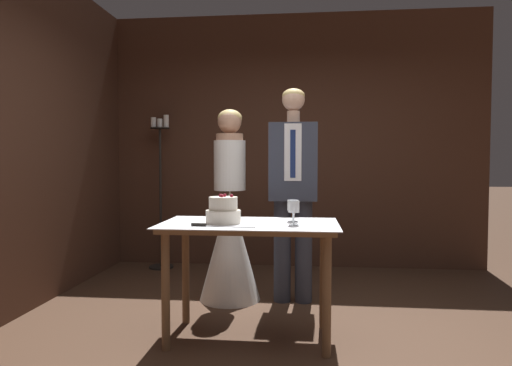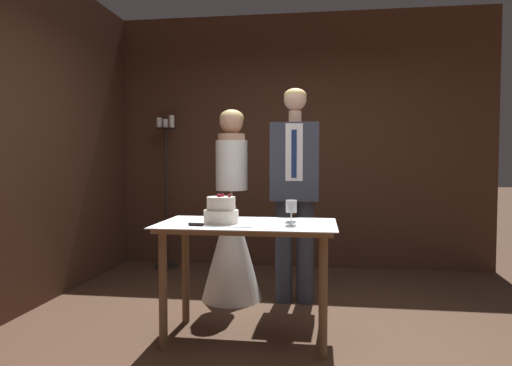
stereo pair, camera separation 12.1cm
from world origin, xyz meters
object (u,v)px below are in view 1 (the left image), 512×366
Objects in this scene: wine_glass_middle at (294,208)px; groom at (293,185)px; cake_knife at (211,225)px; cake_table at (249,240)px; bride at (230,230)px; tiered_cake at (223,211)px; wine_glass_near at (293,206)px; candle_stand at (161,192)px.

wine_glass_middle is 0.95m from groom.
wine_glass_middle is at bearing 17.56° from cake_knife.
cake_table is 7.54× the size of wine_glass_middle.
bride is 0.91× the size of groom.
tiered_cake is 0.49m from wine_glass_near.
wine_glass_near reaches higher than cake_table.
bride is (-0.28, 0.87, -0.07)m from cake_table.
groom is (0.28, 0.87, 0.34)m from cake_table.
tiered_cake is 0.95m from bride.
candle_stand is at bearing 131.55° from bride.
groom is 1.06× the size of candle_stand.
bride is 0.69m from groom.
wine_glass_near is at bearing -53.22° from bride.
tiered_cake is at bearing -163.72° from wine_glass_near.
wine_glass_near is 1.01m from bride.
tiered_cake is at bearing -167.81° from cake_table.
tiered_cake is 0.14× the size of bride.
groom reaches higher than wine_glass_middle.
groom is (-0.03, 0.95, 0.10)m from wine_glass_middle.
wine_glass_middle is (0.48, -0.04, 0.03)m from tiered_cake.
wine_glass_middle is at bearing -88.26° from groom.
tiered_cake is 0.13× the size of groom.
candle_stand reaches higher than tiered_cake.
groom is 1.92m from candle_stand.
bride is at bearing 179.93° from groom.
tiered_cake reaches higher than wine_glass_near.
tiered_cake is at bearing 76.09° from cake_knife.
candle_stand reaches higher than cake_table.
candle_stand is at bearing 119.57° from cake_knife.
cake_knife reaches higher than cake_table.
wine_glass_near is 2.46m from candle_stand.
wine_glass_near is at bearing -88.69° from groom.
cake_table is 0.65× the size of groom.
cake_knife is at bearing -138.45° from cake_table.
cake_knife is 0.24× the size of candle_stand.
wine_glass_middle is at bearing -52.62° from candle_stand.
cake_knife is at bearing -166.66° from wine_glass_middle.
wine_glass_middle is at bearing -86.36° from wine_glass_near.
cake_knife is 2.64× the size of wine_glass_middle.
tiered_cake is at bearing -61.65° from candle_stand.
cake_knife is at bearing -87.38° from bride.
wine_glass_middle is (0.54, 0.13, 0.11)m from cake_knife.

